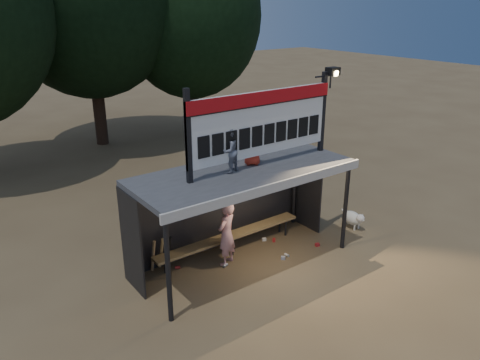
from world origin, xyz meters
The scene contains 11 objects.
ground centered at (0.00, 0.00, 0.00)m, with size 80.00×80.00×0.00m, color brown.
player centered at (-0.34, 0.19, 0.77)m, with size 0.56×0.37×1.54m, color silver.
child_a centered at (-0.37, 0.03, 2.80)m, with size 0.47×0.37×0.96m, color slate.
child_b centered at (0.34, 0.14, 2.79)m, with size 0.46×0.30×0.94m, color #B12B1B.
dugout_shelter centered at (0.00, 0.24, 1.85)m, with size 5.10×2.08×2.32m.
scoreboard_assembly centered at (0.56, -0.01, 3.32)m, with size 4.10×0.27×1.99m.
bench centered at (0.00, 0.55, 0.43)m, with size 4.00×0.35×0.48m.
tree_right centered at (5.00, 10.50, 5.19)m, with size 6.08×6.08×8.72m.
dog centered at (3.47, -0.31, 0.28)m, with size 0.36×0.81×0.49m.
bats centered at (-1.70, 0.82, 0.43)m, with size 0.49×0.33×0.84m.
litter centered at (0.63, 0.03, 0.04)m, with size 3.47×1.25×0.08m.
Camera 1 is at (-5.74, -7.68, 5.73)m, focal length 35.00 mm.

